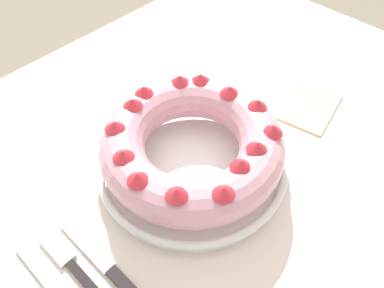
{
  "coord_description": "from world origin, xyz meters",
  "views": [
    {
      "loc": [
        -0.29,
        -0.23,
        1.24
      ],
      "look_at": [
        -0.02,
        0.02,
        0.82
      ],
      "focal_mm": 35.0,
      "sensor_mm": 36.0,
      "label": 1
    }
  ],
  "objects": [
    {
      "name": "dining_table",
      "position": [
        0.0,
        0.0,
        0.65
      ],
      "size": [
        1.15,
        0.91,
        0.75
      ],
      "color": "beige",
      "rests_on": "ground_plane"
    },
    {
      "name": "fork",
      "position": [
        -0.25,
        0.0,
        0.76
      ],
      "size": [
        0.02,
        0.2,
        0.01
      ],
      "rotation": [
        0.0,
        0.0,
        0.09
      ],
      "color": "black",
      "rests_on": "dining_table"
    },
    {
      "name": "serving_dish",
      "position": [
        -0.02,
        0.02,
        0.77
      ],
      "size": [
        0.3,
        0.3,
        0.03
      ],
      "color": "white",
      "rests_on": "dining_table"
    },
    {
      "name": "napkin",
      "position": [
        0.23,
        -0.04,
        0.76
      ],
      "size": [
        0.14,
        0.11,
        0.0
      ],
      "primitive_type": "cube",
      "rotation": [
        0.0,
        0.0,
        0.19
      ],
      "color": "beige",
      "rests_on": "dining_table"
    },
    {
      "name": "bundt_cake",
      "position": [
        -0.02,
        0.02,
        0.82
      ],
      "size": [
        0.28,
        0.28,
        0.08
      ],
      "color": "#E09EAD",
      "rests_on": "serving_dish"
    },
    {
      "name": "cake_knife",
      "position": [
        -0.22,
        -0.02,
        0.76
      ],
      "size": [
        0.02,
        0.18,
        0.01
      ],
      "rotation": [
        0.0,
        0.0,
        0.04
      ],
      "color": "black",
      "rests_on": "dining_table"
    }
  ]
}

